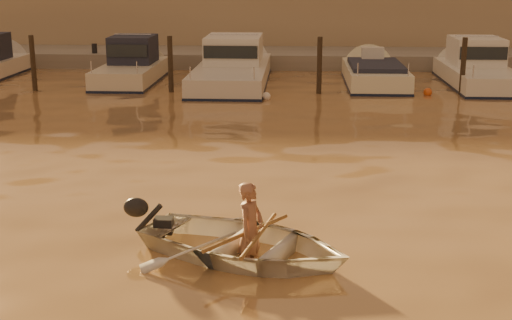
# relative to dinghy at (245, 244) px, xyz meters

# --- Properties ---
(ground_plane) EXTENTS (160.00, 160.00, 0.00)m
(ground_plane) POSITION_rel_dinghy_xyz_m (1.75, 1.21, -0.23)
(ground_plane) COLOR #92603A
(ground_plane) RESTS_ON ground
(dinghy) EXTENTS (4.04, 3.53, 0.70)m
(dinghy) POSITION_rel_dinghy_xyz_m (0.00, 0.00, 0.00)
(dinghy) COLOR silver
(dinghy) RESTS_ON ground_plane
(person) EXTENTS (0.55, 0.65, 1.52)m
(person) POSITION_rel_dinghy_xyz_m (0.09, -0.04, 0.23)
(person) COLOR #8F5D47
(person) RESTS_ON dinghy
(outboard_motor) EXTENTS (0.98, 0.72, 0.70)m
(outboard_motor) POSITION_rel_dinghy_xyz_m (-1.38, 0.59, 0.05)
(outboard_motor) COLOR black
(outboard_motor) RESTS_ON dinghy
(oar_port) EXTENTS (0.46, 2.07, 0.13)m
(oar_port) POSITION_rel_dinghy_xyz_m (0.23, -0.10, 0.19)
(oar_port) COLOR brown
(oar_port) RESTS_ON dinghy
(oar_starboard) EXTENTS (1.19, 1.80, 0.13)m
(oar_starboard) POSITION_rel_dinghy_xyz_m (0.05, -0.02, 0.19)
(oar_starboard) COLOR brown
(oar_starboard) RESTS_ON dinghy
(moored_boat_1) EXTENTS (2.05, 6.16, 1.75)m
(moored_boat_1) POSITION_rel_dinghy_xyz_m (-5.70, 17.21, 0.40)
(moored_boat_1) COLOR beige
(moored_boat_1) RESTS_ON ground_plane
(moored_boat_2) EXTENTS (2.66, 8.79, 1.75)m
(moored_boat_2) POSITION_rel_dinghy_xyz_m (-1.73, 17.21, 0.40)
(moored_boat_2) COLOR silver
(moored_boat_2) RESTS_ON ground_plane
(moored_boat_3) EXTENTS (2.17, 6.23, 0.95)m
(moored_boat_3) POSITION_rel_dinghy_xyz_m (3.73, 17.21, -0.00)
(moored_boat_3) COLOR #ECE7C5
(moored_boat_3) RESTS_ON ground_plane
(moored_boat_4) EXTENTS (2.27, 6.99, 1.75)m
(moored_boat_4) POSITION_rel_dinghy_xyz_m (7.63, 17.21, 0.40)
(moored_boat_4) COLOR silver
(moored_boat_4) RESTS_ON ground_plane
(piling_0) EXTENTS (0.18, 0.18, 2.20)m
(piling_0) POSITION_rel_dinghy_xyz_m (-8.75, 15.01, 0.67)
(piling_0) COLOR #2D2319
(piling_0) RESTS_ON ground_plane
(piling_1) EXTENTS (0.18, 0.18, 2.20)m
(piling_1) POSITION_rel_dinghy_xyz_m (-3.75, 15.01, 0.67)
(piling_1) COLOR #2D2319
(piling_1) RESTS_ON ground_plane
(piling_2) EXTENTS (0.18, 0.18, 2.20)m
(piling_2) POSITION_rel_dinghy_xyz_m (1.55, 15.01, 0.67)
(piling_2) COLOR #2D2319
(piling_2) RESTS_ON ground_plane
(piling_3) EXTENTS (0.18, 0.18, 2.20)m
(piling_3) POSITION_rel_dinghy_xyz_m (6.55, 15.01, 0.67)
(piling_3) COLOR #2D2319
(piling_3) RESTS_ON ground_plane
(fender_b) EXTENTS (0.30, 0.30, 0.30)m
(fender_b) POSITION_rel_dinghy_xyz_m (-4.87, 14.75, -0.13)
(fender_b) COLOR orange
(fender_b) RESTS_ON ground_plane
(fender_c) EXTENTS (0.30, 0.30, 0.30)m
(fender_c) POSITION_rel_dinghy_xyz_m (-0.27, 13.70, -0.13)
(fender_c) COLOR white
(fender_c) RESTS_ON ground_plane
(fender_d) EXTENTS (0.30, 0.30, 0.30)m
(fender_d) POSITION_rel_dinghy_xyz_m (5.36, 14.89, -0.13)
(fender_d) COLOR #D45219
(fender_d) RESTS_ON ground_plane
(quay) EXTENTS (52.00, 4.00, 1.00)m
(quay) POSITION_rel_dinghy_xyz_m (1.75, 22.71, -0.08)
(quay) COLOR gray
(quay) RESTS_ON ground_plane
(waterfront_building) EXTENTS (46.00, 7.00, 4.80)m
(waterfront_building) POSITION_rel_dinghy_xyz_m (1.75, 28.21, 2.17)
(waterfront_building) COLOR #9E8466
(waterfront_building) RESTS_ON quay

